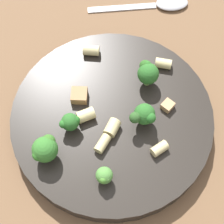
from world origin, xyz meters
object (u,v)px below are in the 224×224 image
Objects in this scene: chicken_chunk_1 at (168,106)px; chicken_chunk_0 at (80,94)px; broccoli_floret_3 at (70,122)px; rigatoni_1 at (160,149)px; broccoli_floret_4 at (105,176)px; broccoli_floret_0 at (144,115)px; broccoli_floret_2 at (148,73)px; rigatoni_4 at (112,128)px; rigatoni_5 at (91,50)px; spoon at (159,4)px; rigatoni_2 at (163,63)px; broccoli_floret_1 at (45,149)px; rigatoni_3 at (86,115)px; pasta_bowl at (112,119)px; rigatoni_0 at (103,144)px.

chicken_chunk_0 is at bearing 22.83° from chicken_chunk_1.
broccoli_floret_3 reaches higher than rigatoni_1.
rigatoni_1 is at bearing -120.16° from broccoli_floret_4.
broccoli_floret_2 reaches higher than broccoli_floret_0.
broccoli_floret_0 is at bearing -133.21° from rigatoni_4.
broccoli_floret_3 reaches higher than chicken_chunk_0.
broccoli_floret_2 is 0.06m from chicken_chunk_1.
broccoli_floret_4 is 0.20m from rigatoni_5.
broccoli_floret_3 reaches higher than spoon.
rigatoni_4 is 0.27m from spoon.
rigatoni_2 is 0.07m from chicken_chunk_1.
rigatoni_5 is at bearing -77.32° from broccoli_floret_1.
rigatoni_5 is (0.04, -0.12, -0.01)m from broccoli_floret_3.
rigatoni_3 is at bearing 68.10° from rigatoni_2.
rigatoni_3 is at bearing -42.59° from broccoli_floret_4.
broccoli_floret_3 is 0.06m from rigatoni_4.
broccoli_floret_2 is 0.10m from chicken_chunk_0.
pasta_bowl is 1.86× the size of spoon.
pasta_bowl is at bearing -142.88° from rigatoni_3.
broccoli_floret_3 is 0.13m from rigatoni_1.
rigatoni_5 is (0.13, -0.06, -0.02)m from broccoli_floret_0.
rigatoni_1 is 0.07m from chicken_chunk_1.
broccoli_floret_1 reaches higher than broccoli_floret_4.
broccoli_floret_4 is at bearing 104.86° from spoon.
broccoli_floret_2 reaches higher than spoon.
broccoli_floret_0 is 1.65× the size of chicken_chunk_0.
broccoli_floret_2 is 1.28× the size of broccoli_floret_3.
rigatoni_5 reaches higher than rigatoni_1.
spoon is (0.02, -0.26, -0.03)m from rigatoni_3.
rigatoni_3 is at bearing 37.12° from pasta_bowl.
rigatoni_2 is at bearing 118.70° from spoon.
broccoli_floret_3 reaches higher than rigatoni_0.
broccoli_floret_1 reaches higher than chicken_chunk_1.
rigatoni_4 is 0.07m from chicken_chunk_0.
rigatoni_4 is (-0.04, -0.00, 0.00)m from rigatoni_3.
broccoli_floret_1 is at bearing 33.69° from rigatoni_1.
rigatoni_3 is 0.27m from spoon.
broccoli_floret_4 is (-0.08, 0.04, -0.00)m from broccoli_floret_3.
rigatoni_5 is at bearing -69.79° from chicken_chunk_0.
broccoli_floret_3 is at bearing 68.15° from rigatoni_2.
broccoli_floret_2 is 1.42× the size of broccoli_floret_4.
broccoli_floret_4 is (-0.02, 0.16, -0.01)m from broccoli_floret_2.
rigatoni_5 reaches higher than rigatoni_2.
rigatoni_3 is at bearing 38.88° from chicken_chunk_1.
rigatoni_0 is (-0.06, -0.05, -0.02)m from broccoli_floret_1.
rigatoni_1 is at bearing -164.79° from broccoli_floret_3.
broccoli_floret_0 is at bearing -173.83° from chicken_chunk_0.
rigatoni_1 is at bearing -175.42° from rigatoni_3.
pasta_bowl is 0.08m from chicken_chunk_1.
chicken_chunk_0 is (0.06, -0.00, 0.02)m from pasta_bowl.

